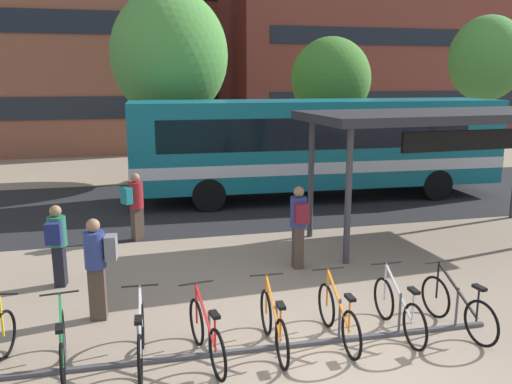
{
  "coord_description": "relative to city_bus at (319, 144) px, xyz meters",
  "views": [
    {
      "loc": [
        -2.62,
        -6.13,
        3.93
      ],
      "look_at": [
        -0.01,
        4.76,
        1.46
      ],
      "focal_mm": 36.61,
      "sensor_mm": 36.0,
      "label": 1
    }
  ],
  "objects": [
    {
      "name": "building_centre_block",
      "position": [
        -2.31,
        35.22,
        4.29
      ],
      "size": [
        20.0,
        13.77,
        12.13
      ],
      "color": "brown",
      "rests_on": "ground"
    },
    {
      "name": "city_bus",
      "position": [
        0.0,
        0.0,
        0.0
      ],
      "size": [
        12.1,
        2.97,
        3.2
      ],
      "rotation": [
        0.0,
        0.0,
        -0.03
      ],
      "color": "#0F6070",
      "rests_on": "ground"
    },
    {
      "name": "transit_shelter",
      "position": [
        1.45,
        -4.99,
        1.16
      ],
      "size": [
        7.18,
        3.23,
        3.13
      ],
      "rotation": [
        0.0,
        0.0,
        0.06
      ],
      "color": "#38383D",
      "rests_on": "ground"
    },
    {
      "name": "parked_bicycle_white_3",
      "position": [
        -5.99,
        -9.3,
        -1.39
      ],
      "size": [
        0.52,
        1.72,
        0.99
      ],
      "rotation": [
        0.0,
        0.0,
        1.52
      ],
      "color": "black",
      "rests_on": "ground"
    },
    {
      "name": "bike_rack",
      "position": [
        -5.03,
        -9.29,
        -1.68
      ],
      "size": [
        8.85,
        0.25,
        0.7
      ],
      "rotation": [
        0.0,
        0.0,
        -0.02
      ],
      "color": "#47474C",
      "rests_on": "ground"
    },
    {
      "name": "parked_bicycle_black_8",
      "position": [
        -1.12,
        -9.4,
        -1.39
      ],
      "size": [
        0.52,
        1.72,
        0.99
      ],
      "rotation": [
        0.0,
        0.0,
        1.7
      ],
      "color": "black",
      "rests_on": "ground"
    },
    {
      "name": "ground",
      "position": [
        -3.35,
        -9.94,
        -1.78
      ],
      "size": [
        200.0,
        200.0,
        0.0
      ],
      "primitive_type": "plane",
      "color": "gray"
    },
    {
      "name": "parked_bicycle_orange_5",
      "position": [
        -4.09,
        -9.31,
        -1.39
      ],
      "size": [
        0.52,
        1.72,
        0.99
      ],
      "rotation": [
        0.0,
        0.0,
        1.54
      ],
      "color": "black",
      "rests_on": "ground"
    },
    {
      "name": "parked_bicycle_green_2",
      "position": [
        -7.01,
        -9.31,
        -1.39
      ],
      "size": [
        0.52,
        1.72,
        0.99
      ],
      "rotation": [
        0.0,
        0.0,
        1.68
      ],
      "color": "black",
      "rests_on": "ground"
    },
    {
      "name": "commuter_teal_pack_0",
      "position": [
        -5.96,
        -3.44,
        -0.82
      ],
      "size": [
        0.61,
        0.54,
        1.67
      ],
      "rotation": [
        0.0,
        0.0,
        0.55
      ],
      "color": "#47382D",
      "rests_on": "ground"
    },
    {
      "name": "commuter_maroon_pack_1",
      "position": [
        -2.7,
        -6.19,
        -0.77
      ],
      "size": [
        0.36,
        0.54,
        1.75
      ],
      "rotation": [
        0.0,
        0.0,
        1.51
      ],
      "color": "#47382D",
      "rests_on": "ground"
    },
    {
      "name": "commuter_navy_pack_3",
      "position": [
        -7.43,
        -6.05,
        -0.86
      ],
      "size": [
        0.38,
        0.55,
        1.59
      ],
      "rotation": [
        0.0,
        0.0,
        1.45
      ],
      "color": "black",
      "rests_on": "ground"
    },
    {
      "name": "bus_lane_asphalt",
      "position": [
        -3.35,
        0.0,
        -1.77
      ],
      "size": [
        80.0,
        7.2,
        0.01
      ],
      "primitive_type": "cube",
      "color": "#232326",
      "rests_on": "ground"
    },
    {
      "name": "parked_bicycle_orange_6",
      "position": [
        -3.07,
        -9.29,
        -1.39
      ],
      "size": [
        0.52,
        1.72,
        0.99
      ],
      "rotation": [
        0.0,
        0.0,
        1.56
      ],
      "color": "black",
      "rests_on": "ground"
    },
    {
      "name": "commuter_grey_pack_2",
      "position": [
        -6.61,
        -7.67,
        -0.78
      ],
      "size": [
        0.55,
        0.37,
        1.72
      ],
      "rotation": [
        0.0,
        0.0,
        3.04
      ],
      "color": "#47382D",
      "rests_on": "ground"
    },
    {
      "name": "street_tree_1",
      "position": [
        10.6,
        6.15,
        2.98
      ],
      "size": [
        3.51,
        3.51,
        6.78
      ],
      "color": "brown",
      "rests_on": "ground"
    },
    {
      "name": "street_tree_0",
      "position": [
        -4.44,
        4.1,
        2.93
      ],
      "size": [
        4.32,
        4.32,
        7.13
      ],
      "color": "brown",
      "rests_on": "ground"
    },
    {
      "name": "street_tree_2",
      "position": [
        2.38,
        5.17,
        2.05
      ],
      "size": [
        3.37,
        3.37,
        5.59
      ],
      "color": "brown",
      "rests_on": "ground"
    },
    {
      "name": "parked_bicycle_silver_7",
      "position": [
        -2.07,
        -9.27,
        -1.39
      ],
      "size": [
        0.52,
        1.72,
        0.99
      ],
      "rotation": [
        0.0,
        0.0,
        1.55
      ],
      "color": "black",
      "rests_on": "ground"
    },
    {
      "name": "parked_bicycle_red_4",
      "position": [
        -5.09,
        -9.38,
        -1.39
      ],
      "size": [
        0.52,
        1.71,
        0.99
      ],
      "rotation": [
        0.0,
        0.0,
        1.72
      ],
      "color": "black",
      "rests_on": "ground"
    }
  ]
}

